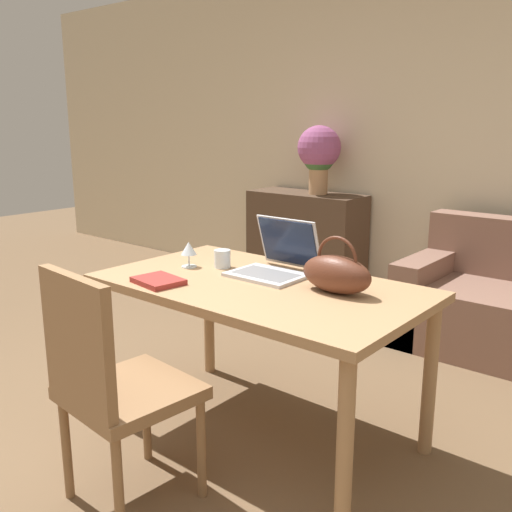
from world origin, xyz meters
name	(u,v)px	position (x,y,z in m)	size (l,w,h in m)	color
ground_plane	(153,499)	(0.00, 0.00, 0.00)	(14.00, 14.00, 0.00)	brown
wall_back	(461,134)	(0.00, 2.98, 1.35)	(10.00, 0.06, 2.70)	beige
dining_table	(259,301)	(0.01, 0.64, 0.66)	(1.46, 0.83, 0.74)	#A87F56
chair	(111,380)	(-0.07, -0.11, 0.53)	(0.48, 0.48, 0.95)	olive
sideboard	(306,242)	(-1.17, 2.72, 0.43)	(1.01, 0.40, 0.85)	#4C3828
laptop	(277,259)	(-0.02, 0.82, 0.81)	(0.34, 0.34, 0.26)	silver
drinking_glass	(222,259)	(-0.30, 0.74, 0.79)	(0.08, 0.08, 0.09)	silver
wine_glass	(189,250)	(-0.43, 0.64, 0.83)	(0.08, 0.08, 0.13)	silver
handbag	(336,273)	(0.36, 0.73, 0.83)	(0.32, 0.14, 0.24)	#592D1E
flower_vase	(319,153)	(-1.05, 2.72, 1.19)	(0.36, 0.36, 0.56)	tan
book	(158,281)	(-0.33, 0.35, 0.76)	(0.24, 0.20, 0.02)	maroon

